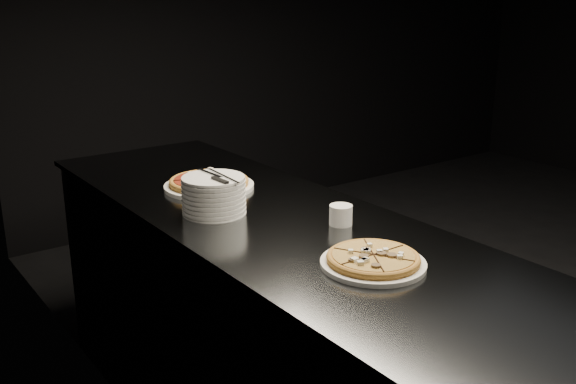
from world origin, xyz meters
TOP-DOWN VIEW (x-y plane):
  - wall_left at (-2.50, 0.00)m, footprint 0.02×5.00m
  - wall_back at (0.00, 2.50)m, footprint 5.00×0.02m
  - counter at (-2.13, 0.00)m, footprint 0.74×2.44m
  - pizza_mushroom at (-2.14, -0.50)m, footprint 0.30×0.30m
  - pizza_tomato at (-2.14, 0.43)m, footprint 0.41×0.41m
  - plate_stack at (-2.27, 0.16)m, footprint 0.22×0.22m
  - cutlery at (-2.27, 0.14)m, footprint 0.08×0.23m
  - ramekin at (-2.00, -0.19)m, footprint 0.08×0.08m

SIDE VIEW (x-z plane):
  - counter at x=-2.13m, z-range 0.00..0.92m
  - pizza_mushroom at x=-2.14m, z-range 0.92..0.96m
  - pizza_tomato at x=-2.14m, z-range 0.92..0.96m
  - ramekin at x=-2.00m, z-range 0.92..0.99m
  - plate_stack at x=-2.27m, z-range 0.92..1.05m
  - cutlery at x=-2.27m, z-range 1.05..1.06m
  - wall_left at x=-2.50m, z-range 0.00..2.80m
  - wall_back at x=0.00m, z-range 0.00..2.80m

